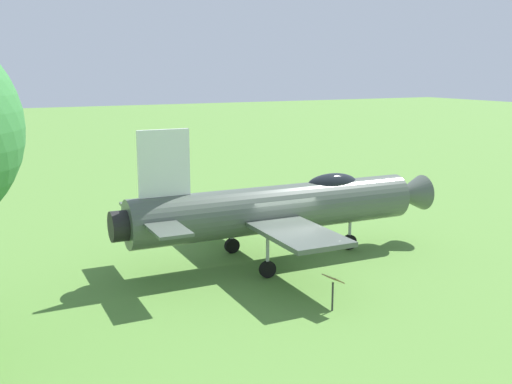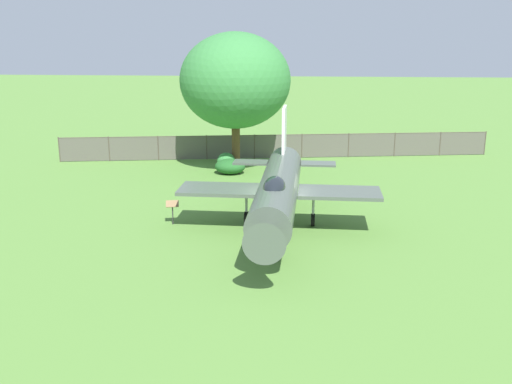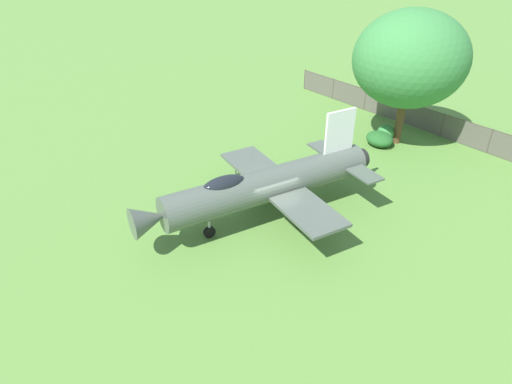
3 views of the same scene
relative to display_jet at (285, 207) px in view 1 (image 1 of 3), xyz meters
The scene contains 3 objects.
ground_plane 2.10m from the display_jet, 91.31° to the right, with size 200.00×200.00×0.00m, color #568438.
display_jet is the anchor object (origin of this frame).
info_plaque 5.28m from the display_jet, 13.01° to the right, with size 0.67×0.51×1.14m.
Camera 1 is at (19.06, -10.48, 7.18)m, focal length 41.74 mm.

